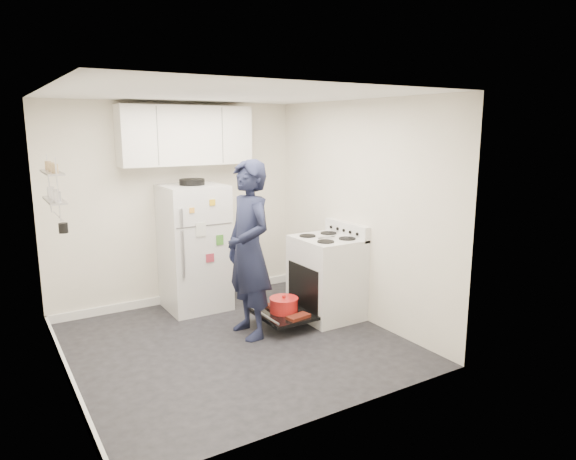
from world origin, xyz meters
TOP-DOWN VIEW (x-y plane):
  - room at (-0.03, 0.03)m, footprint 3.21×3.21m
  - electric_range at (1.26, 0.15)m, footprint 0.66×0.76m
  - open_oven_door at (0.68, 0.15)m, footprint 0.55×0.70m
  - refrigerator at (0.08, 1.25)m, footprint 0.72×0.74m
  - upper_cabinets at (0.10, 1.43)m, footprint 1.60×0.33m
  - wall_shelf_rack at (-1.52, 0.49)m, footprint 0.14×0.60m
  - person at (0.26, 0.14)m, footprint 0.46×0.69m

SIDE VIEW (x-z plane):
  - open_oven_door at x=0.68m, z-range 0.08..0.32m
  - electric_range at x=1.26m, z-range -0.08..1.02m
  - refrigerator at x=0.08m, z-range -0.03..1.57m
  - person at x=0.26m, z-range 0.00..1.88m
  - room at x=-0.03m, z-range -0.05..2.46m
  - wall_shelf_rack at x=-1.52m, z-range 1.37..1.98m
  - upper_cabinets at x=0.10m, z-range 1.75..2.45m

